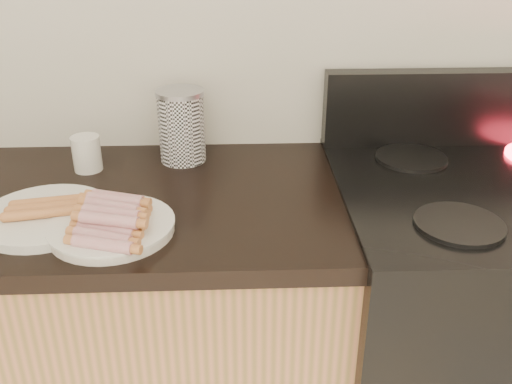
{
  "coord_description": "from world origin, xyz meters",
  "views": [
    {
      "loc": [
        0.16,
        0.53,
        1.48
      ],
      "look_at": [
        0.21,
        1.62,
        0.94
      ],
      "focal_mm": 40.0,
      "sensor_mm": 36.0,
      "label": 1
    }
  ],
  "objects_px": {
    "stove": "(472,342)",
    "canister": "(182,126)",
    "side_plate": "(46,216)",
    "mug": "(87,153)",
    "main_plate": "(112,229)"
  },
  "relations": [
    {
      "from": "stove",
      "to": "canister",
      "type": "relative_size",
      "value": 4.91
    },
    {
      "from": "stove",
      "to": "side_plate",
      "type": "height_order",
      "value": "side_plate"
    },
    {
      "from": "canister",
      "to": "side_plate",
      "type": "bearing_deg",
      "value": -130.4
    },
    {
      "from": "mug",
      "to": "main_plate",
      "type": "bearing_deg",
      "value": -69.71
    },
    {
      "from": "stove",
      "to": "canister",
      "type": "height_order",
      "value": "canister"
    },
    {
      "from": "side_plate",
      "to": "main_plate",
      "type": "bearing_deg",
      "value": -20.53
    },
    {
      "from": "side_plate",
      "to": "mug",
      "type": "xyz_separation_m",
      "value": [
        0.03,
        0.26,
        0.03
      ]
    },
    {
      "from": "stove",
      "to": "mug",
      "type": "relative_size",
      "value": 10.43
    },
    {
      "from": "side_plate",
      "to": "stove",
      "type": "bearing_deg",
      "value": 5.13
    },
    {
      "from": "mug",
      "to": "canister",
      "type": "bearing_deg",
      "value": 12.84
    },
    {
      "from": "stove",
      "to": "main_plate",
      "type": "height_order",
      "value": "main_plate"
    },
    {
      "from": "stove",
      "to": "main_plate",
      "type": "relative_size",
      "value": 3.66
    },
    {
      "from": "mug",
      "to": "stove",
      "type": "bearing_deg",
      "value": -9.59
    },
    {
      "from": "side_plate",
      "to": "canister",
      "type": "distance_m",
      "value": 0.42
    },
    {
      "from": "main_plate",
      "to": "mug",
      "type": "xyz_separation_m",
      "value": [
        -0.12,
        0.31,
        0.04
      ]
    }
  ]
}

